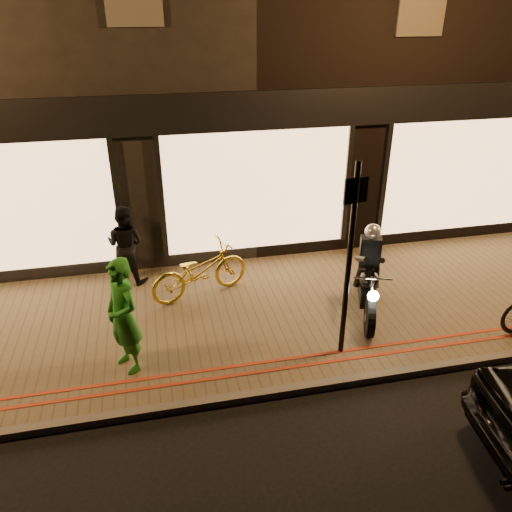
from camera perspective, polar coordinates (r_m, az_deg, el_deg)
The scene contains 10 objects.
ground at distance 7.35m, azimuth 6.98°, elevation -15.17°, with size 90.00×90.00×0.00m, color black.
sidewalk at distance 8.82m, azimuth 2.85°, elevation -6.37°, with size 50.00×4.00×0.12m, color brown.
kerb_stone at distance 7.34m, azimuth 6.88°, elevation -14.57°, with size 50.00×0.14×0.12m, color #59544C.
red_kerb_lines at distance 7.66m, azimuth 5.70°, elevation -11.81°, with size 50.00×0.26×0.01m.
building_row at distance 14.23m, azimuth -4.65°, elevation 24.33°, with size 48.00×10.11×8.50m.
motorcycle at distance 8.61m, azimuth 12.70°, elevation -2.71°, with size 0.85×1.87×1.59m.
sign_post at distance 7.04m, azimuth 10.68°, elevation 0.28°, with size 0.35×0.09×3.00m.
bicycle_gold at distance 9.00m, azimuth -6.45°, elevation -1.70°, with size 0.65×1.85×0.97m, color gold.
person_green at distance 7.25m, azimuth -14.92°, elevation -6.68°, with size 0.64×0.42×1.76m, color #227920.
person_dark at distance 9.60m, azimuth -14.68°, elevation 1.30°, with size 0.74×0.58×1.52m, color black.
Camera 1 is at (-1.99, -5.08, 4.92)m, focal length 35.00 mm.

